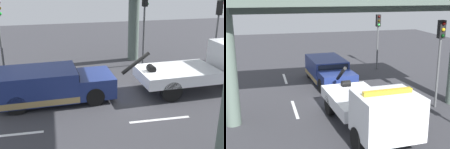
% 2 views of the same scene
% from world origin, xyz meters
% --- Properties ---
extents(ground_plane, '(60.00, 40.00, 0.10)m').
position_xyz_m(ground_plane, '(0.00, 0.00, -0.05)').
color(ground_plane, '#38383D').
extents(lane_stripe_west, '(2.60, 0.16, 0.01)m').
position_xyz_m(lane_stripe_west, '(-6.00, -2.76, 0.00)').
color(lane_stripe_west, silver).
rests_on(lane_stripe_west, ground).
extents(lane_stripe_mid, '(2.60, 0.16, 0.01)m').
position_xyz_m(lane_stripe_mid, '(0.00, -2.76, 0.00)').
color(lane_stripe_mid, silver).
rests_on(lane_stripe_mid, ground).
extents(tow_truck_white, '(7.31, 2.70, 2.46)m').
position_xyz_m(tow_truck_white, '(3.77, 0.04, 1.20)').
color(tow_truck_white, white).
rests_on(tow_truck_white, ground).
extents(towed_van_green, '(5.30, 2.45, 1.58)m').
position_xyz_m(towed_van_green, '(-4.32, -0.00, 0.78)').
color(towed_van_green, navy).
rests_on(towed_van_green, ground).
extents(traffic_light_far, '(0.39, 0.32, 4.57)m').
position_xyz_m(traffic_light_far, '(1.52, 4.48, 3.32)').
color(traffic_light_far, '#515456').
rests_on(traffic_light_far, ground).
extents(traffic_light_mid, '(0.39, 0.32, 3.91)m').
position_xyz_m(traffic_light_mid, '(6.52, 4.48, 2.86)').
color(traffic_light_mid, '#515456').
rests_on(traffic_light_mid, ground).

